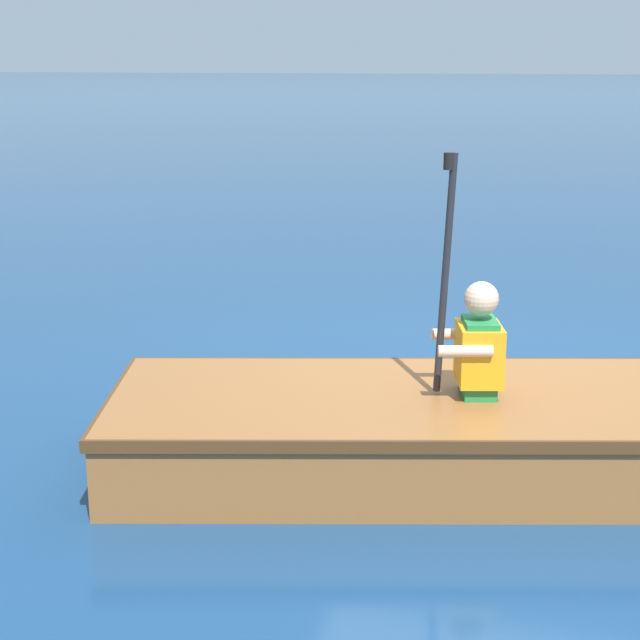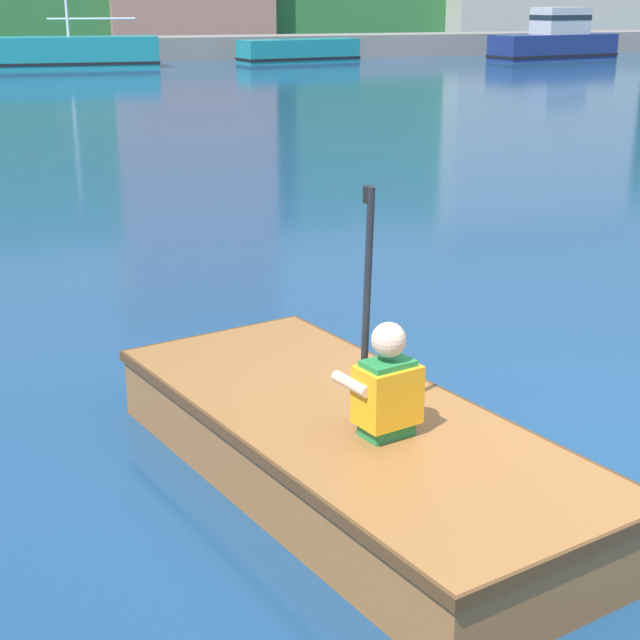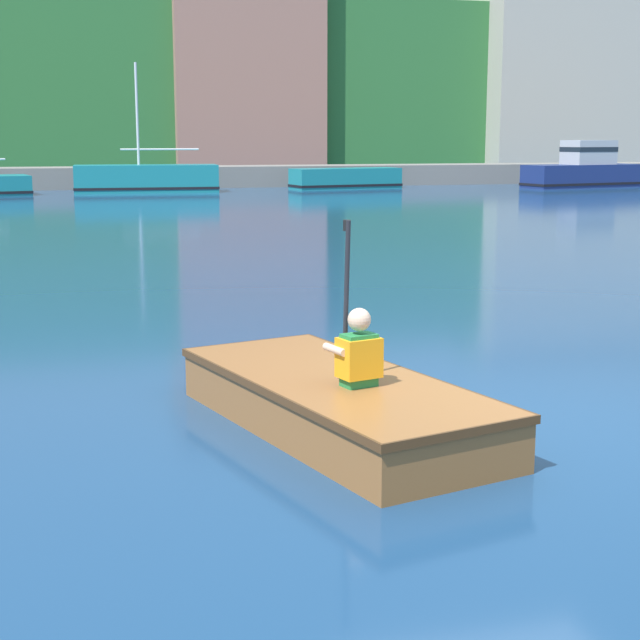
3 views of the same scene
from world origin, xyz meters
name	(u,v)px [view 1 (image 1 of 3)]	position (x,y,z in m)	size (l,w,h in m)	color
ground_plane	(478,385)	(0.00, 0.00, 0.00)	(300.00, 300.00, 0.00)	navy
rowboat_foreground	(405,427)	(-1.46, 0.21, 0.23)	(2.01, 3.31, 0.41)	#935B2D
person_paddler	(477,344)	(-1.37, -0.13, 0.67)	(0.41, 0.40, 1.20)	#267F3F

